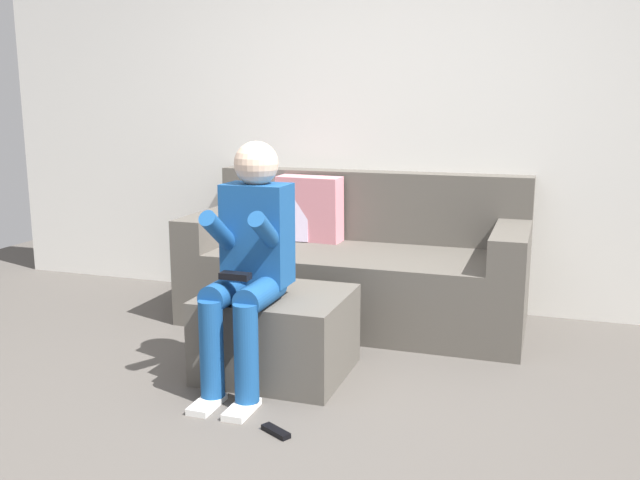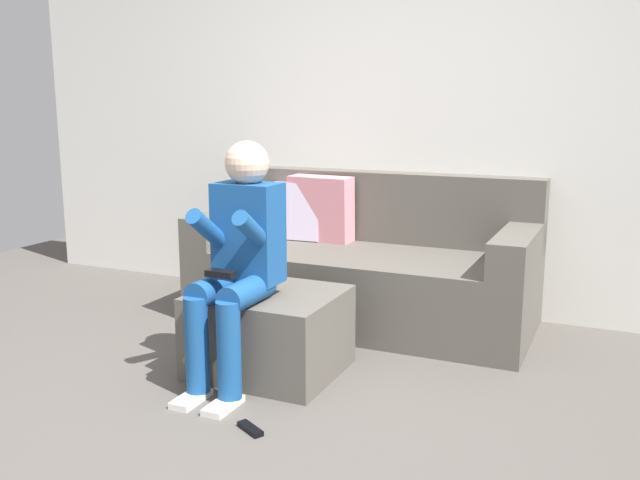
{
  "view_description": "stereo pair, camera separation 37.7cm",
  "coord_description": "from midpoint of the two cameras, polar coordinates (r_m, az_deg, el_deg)",
  "views": [
    {
      "loc": [
        1.07,
        -2.38,
        1.36
      ],
      "look_at": [
        -0.13,
        1.21,
        0.6
      ],
      "focal_mm": 39.09,
      "sensor_mm": 36.0,
      "label": 1
    },
    {
      "loc": [
        1.43,
        -2.24,
        1.36
      ],
      "look_at": [
        -0.13,
        1.21,
        0.6
      ],
      "focal_mm": 39.09,
      "sensor_mm": 36.0,
      "label": 2
    }
  ],
  "objects": [
    {
      "name": "remote_near_ottoman",
      "position": [
        3.02,
        -7.36,
        -15.35
      ],
      "size": [
        0.15,
        0.11,
        0.02
      ],
      "primitive_type": "cube",
      "rotation": [
        0.0,
        0.0,
        -0.51
      ],
      "color": "black",
      "rests_on": "ground_plane"
    },
    {
      "name": "person_seated",
      "position": [
        3.31,
        -9.09,
        -1.27
      ],
      "size": [
        0.31,
        0.62,
        1.18
      ],
      "color": "#194C8C",
      "rests_on": "ground_plane"
    },
    {
      "name": "ground_plane",
      "position": [
        2.96,
        -9.16,
        -16.21
      ],
      "size": [
        7.55,
        7.55,
        0.0
      ],
      "primitive_type": "plane",
      "color": "#544F49"
    },
    {
      "name": "ottoman",
      "position": [
        3.55,
        -6.61,
        -7.64
      ],
      "size": [
        0.7,
        0.61,
        0.42
      ],
      "primitive_type": "cube",
      "color": "#59544C",
      "rests_on": "ground_plane"
    },
    {
      "name": "couch_sectional",
      "position": [
        4.39,
        0.41,
        -2.2
      ],
      "size": [
        2.07,
        0.91,
        0.9
      ],
      "color": "#59544C",
      "rests_on": "ground_plane"
    },
    {
      "name": "wall_back",
      "position": [
        4.67,
        3.03,
        10.52
      ],
      "size": [
        5.81,
        0.1,
        2.59
      ],
      "primitive_type": "cube",
      "color": "silver",
      "rests_on": "ground_plane"
    }
  ]
}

